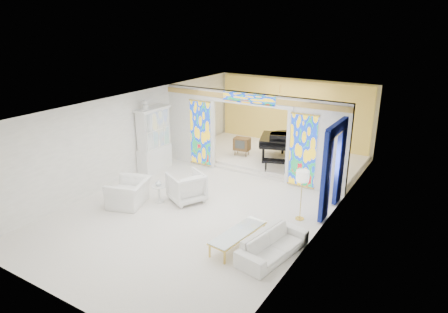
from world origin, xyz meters
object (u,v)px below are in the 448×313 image
Objects in this scene: armchair_right at (186,187)px; coffee_table at (238,233)px; tv_console at (242,144)px; sofa at (273,245)px; grand_piano at (283,140)px; china_cabinet at (154,140)px; armchair_left at (129,193)px.

coffee_table is at bearing 89.54° from armchair_right.
tv_console is (-0.41, 4.26, 0.18)m from armchair_right.
tv_console is at bearing -146.71° from armchair_right.
sofa is at bearing 96.78° from armchair_right.
tv_console is at bearing -178.40° from grand_piano.
china_cabinet reaches higher than coffee_table.
sofa is (6.17, -2.90, -0.88)m from china_cabinet.
grand_piano is at bearing -165.05° from armchair_right.
coffee_table is at bearing -68.75° from tv_console.
grand_piano is (-1.56, 6.26, 0.55)m from coffee_table.
armchair_right is 3.03m from coffee_table.
armchair_right is 0.34× the size of grand_piano.
armchair_right is 4.97m from grand_piano.
china_cabinet is 3.08m from armchair_right.
coffee_table is (-0.92, -0.06, 0.07)m from sofa.
armchair_left is 4.90m from sofa.
coffee_table is (3.98, -0.30, -0.03)m from armchair_left.
china_cabinet reaches higher than armchair_right.
grand_piano reaches higher than sofa.
tv_console is (0.91, 5.39, 0.25)m from armchair_left.
china_cabinet is 2.67× the size of armchair_right.
armchair_right is (2.59, -1.52, -0.71)m from china_cabinet.
tv_console is (2.18, 2.73, -0.52)m from china_cabinet.
armchair_right is at bearing -30.49° from china_cabinet.
armchair_left is at bearing -131.25° from grand_piano.
sofa is 0.92m from coffee_table.
china_cabinet is at bearing -173.63° from armchair_left.
armchair_left is at bearing 97.31° from sofa.
coffee_table is 0.61× the size of grand_piano.
armchair_left is 1.70× the size of tv_console.
sofa is 1.10× the size of coffee_table.
coffee_table is (5.25, -2.96, -0.81)m from china_cabinet.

